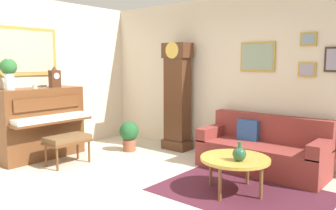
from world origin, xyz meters
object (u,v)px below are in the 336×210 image
at_px(green_jug, 239,154).
at_px(potted_plant, 129,134).
at_px(piano_bench, 68,140).
at_px(grandfather_clock, 177,99).
at_px(mantel_clock, 55,77).
at_px(couch, 263,150).
at_px(piano, 40,123).
at_px(flower_vase, 9,70).
at_px(coffee_table, 235,160).
at_px(teacup, 35,87).

relative_size(green_jug, potted_plant, 0.43).
height_order(piano_bench, grandfather_clock, grandfather_clock).
xyz_separation_m(grandfather_clock, mantel_clock, (-1.49, -1.65, 0.43)).
height_order(grandfather_clock, couch, grandfather_clock).
distance_m(piano, flower_vase, 1.04).
xyz_separation_m(piano, potted_plant, (0.89, 1.29, -0.29)).
distance_m(flower_vase, green_jug, 3.83).
relative_size(piano_bench, green_jug, 2.92).
bearing_deg(flower_vase, couch, 34.69).
distance_m(grandfather_clock, green_jug, 2.50).
height_order(mantel_clock, flower_vase, flower_vase).
distance_m(coffee_table, green_jug, 0.20).
height_order(piano_bench, green_jug, green_jug).
bearing_deg(piano_bench, couch, 34.32).
distance_m(flower_vase, potted_plant, 2.33).
bearing_deg(teacup, piano, 121.56).
bearing_deg(couch, mantel_clock, -156.01).
relative_size(flower_vase, teacup, 5.00).
distance_m(coffee_table, teacup, 3.56).
xyz_separation_m(piano_bench, couch, (2.56, 1.75, -0.09)).
relative_size(couch, coffee_table, 2.16).
xyz_separation_m(green_jug, potted_plant, (-2.65, 0.68, -0.22)).
height_order(piano_bench, couch, couch).
bearing_deg(piano_bench, potted_plant, 83.63).
bearing_deg(coffee_table, mantel_clock, -173.48).
xyz_separation_m(mantel_clock, potted_plant, (0.88, 0.96, -1.07)).
bearing_deg(flower_vase, piano, 90.22).
bearing_deg(coffee_table, piano, -168.20).
relative_size(flower_vase, green_jug, 2.42).
height_order(piano, coffee_table, piano).
relative_size(piano_bench, teacup, 6.03).
bearing_deg(couch, grandfather_clock, 174.42).
bearing_deg(green_jug, teacup, -168.59).
bearing_deg(grandfather_clock, mantel_clock, -132.04).
height_order(piano, flower_vase, flower_vase).
bearing_deg(mantel_clock, coffee_table, 6.52).
bearing_deg(couch, coffee_table, -84.14).
bearing_deg(piano, teacup, -58.44).
xyz_separation_m(piano, green_jug, (3.54, 0.61, -0.07)).
distance_m(piano_bench, teacup, 1.09).
xyz_separation_m(piano_bench, green_jug, (2.79, 0.56, 0.14)).
bearing_deg(green_jug, piano_bench, -168.64).
bearing_deg(potted_plant, mantel_clock, -132.50).
relative_size(couch, flower_vase, 3.28).
bearing_deg(mantel_clock, green_jug, 4.57).
xyz_separation_m(couch, green_jug, (0.23, -1.19, 0.23)).
height_order(couch, flower_vase, flower_vase).
height_order(coffee_table, teacup, teacup).
height_order(teacup, green_jug, teacup).
xyz_separation_m(piano_bench, potted_plant, (0.14, 1.24, -0.08)).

